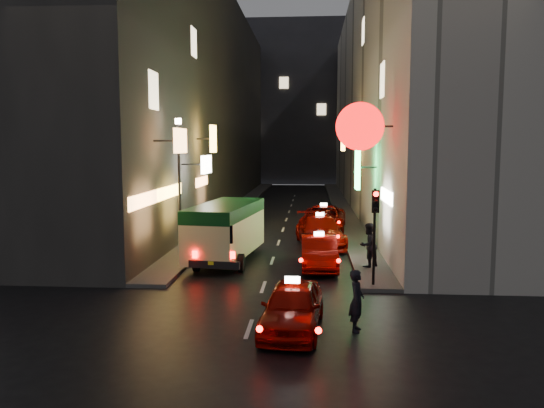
% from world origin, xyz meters
% --- Properties ---
extents(ground, '(120.00, 120.00, 0.00)m').
position_xyz_m(ground, '(0.00, 0.00, 0.00)').
color(ground, black).
rests_on(ground, ground).
extents(building_left, '(7.40, 52.00, 18.00)m').
position_xyz_m(building_left, '(-8.00, 33.99, 9.00)').
color(building_left, '#363331').
rests_on(building_left, ground).
extents(building_right, '(8.30, 52.00, 18.00)m').
position_xyz_m(building_right, '(8.00, 33.99, 9.00)').
color(building_right, '#B7B4A8').
rests_on(building_right, ground).
extents(building_far, '(30.00, 10.00, 22.00)m').
position_xyz_m(building_far, '(0.00, 66.00, 11.00)').
color(building_far, '#35353A').
rests_on(building_far, ground).
extents(sidewalk_left, '(1.50, 52.00, 0.15)m').
position_xyz_m(sidewalk_left, '(-4.25, 34.00, 0.07)').
color(sidewalk_left, '#464441').
rests_on(sidewalk_left, ground).
extents(sidewalk_right, '(1.50, 52.00, 0.15)m').
position_xyz_m(sidewalk_right, '(4.25, 34.00, 0.07)').
color(sidewalk_right, '#464441').
rests_on(sidewalk_right, ground).
extents(minibus, '(2.90, 6.31, 2.61)m').
position_xyz_m(minibus, '(-2.04, 12.70, 1.65)').
color(minibus, beige).
rests_on(minibus, ground).
extents(taxi_near, '(2.44, 5.12, 1.75)m').
position_xyz_m(taxi_near, '(1.22, 4.00, 0.79)').
color(taxi_near, '#7F0500').
rests_on(taxi_near, ground).
extents(taxi_second, '(2.21, 5.12, 1.78)m').
position_xyz_m(taxi_second, '(2.07, 11.71, 0.81)').
color(taxi_second, '#7F0500').
rests_on(taxi_second, ground).
extents(taxi_third, '(3.05, 5.99, 2.00)m').
position_xyz_m(taxi_third, '(2.19, 16.81, 0.91)').
color(taxi_third, '#7F0500').
rests_on(taxi_third, ground).
extents(taxi_far, '(2.76, 5.82, 1.97)m').
position_xyz_m(taxi_far, '(2.49, 21.61, 0.90)').
color(taxi_far, '#7F0500').
rests_on(taxi_far, ground).
extents(pedestrian_crossing, '(0.53, 0.72, 1.98)m').
position_xyz_m(pedestrian_crossing, '(3.01, 4.06, 0.99)').
color(pedestrian_crossing, black).
rests_on(pedestrian_crossing, ground).
extents(pedestrian_sidewalk, '(0.91, 0.88, 2.08)m').
position_xyz_m(pedestrian_sidewalk, '(4.11, 11.48, 1.19)').
color(pedestrian_sidewalk, black).
rests_on(pedestrian_sidewalk, sidewalk_right).
extents(traffic_light, '(0.26, 0.43, 3.50)m').
position_xyz_m(traffic_light, '(4.00, 8.47, 2.69)').
color(traffic_light, black).
rests_on(traffic_light, sidewalk_right).
extents(lamp_post, '(0.28, 0.28, 6.22)m').
position_xyz_m(lamp_post, '(-4.20, 13.00, 3.72)').
color(lamp_post, black).
rests_on(lamp_post, sidewalk_left).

